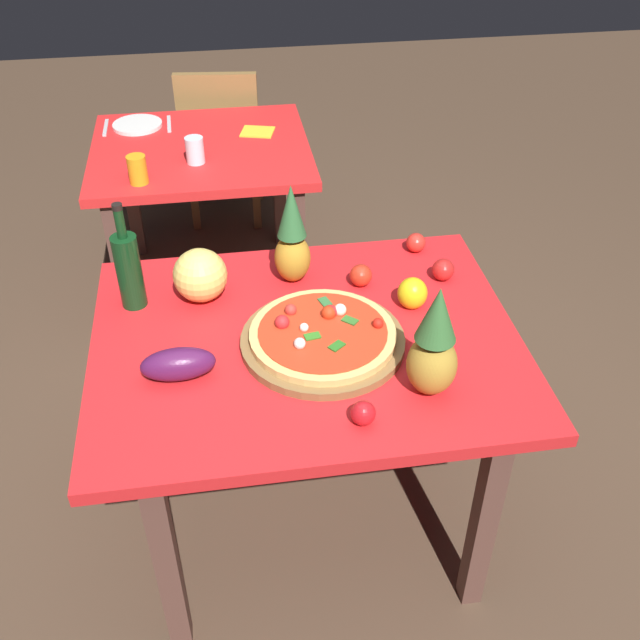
# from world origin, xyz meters

# --- Properties ---
(ground_plane) EXTENTS (10.00, 10.00, 0.00)m
(ground_plane) POSITION_xyz_m (0.00, 0.00, 0.00)
(ground_plane) COLOR #4C3828
(display_table) EXTENTS (1.22, 0.97, 0.72)m
(display_table) POSITION_xyz_m (0.00, 0.00, 0.64)
(display_table) COLOR brown
(display_table) RESTS_ON ground_plane
(background_table) EXTENTS (0.93, 0.84, 0.72)m
(background_table) POSITION_xyz_m (-0.27, 1.36, 0.62)
(background_table) COLOR brown
(background_table) RESTS_ON ground_plane
(dining_chair) EXTENTS (0.44, 0.44, 0.85)m
(dining_chair) POSITION_xyz_m (-0.17, 2.00, 0.48)
(dining_chair) COLOR brown
(dining_chair) RESTS_ON ground_plane
(pizza_board) EXTENTS (0.46, 0.46, 0.02)m
(pizza_board) POSITION_xyz_m (0.04, -0.04, 0.74)
(pizza_board) COLOR brown
(pizza_board) RESTS_ON display_table
(pizza) EXTENTS (0.41, 0.41, 0.06)m
(pizza) POSITION_xyz_m (0.04, -0.04, 0.76)
(pizza) COLOR #E8B968
(pizza) RESTS_ON pizza_board
(wine_bottle) EXTENTS (0.08, 0.08, 0.34)m
(wine_bottle) POSITION_xyz_m (-0.49, 0.24, 0.85)
(wine_bottle) COLOR #103718
(wine_bottle) RESTS_ON display_table
(pineapple_left) EXTENTS (0.13, 0.13, 0.32)m
(pineapple_left) POSITION_xyz_m (0.29, -0.27, 0.87)
(pineapple_left) COLOR #AC872E
(pineapple_left) RESTS_ON display_table
(pineapple_right) EXTENTS (0.11, 0.11, 0.33)m
(pineapple_right) POSITION_xyz_m (-0.00, 0.30, 0.87)
(pineapple_right) COLOR #B88526
(pineapple_right) RESTS_ON display_table
(melon) EXTENTS (0.16, 0.16, 0.16)m
(melon) POSITION_xyz_m (-0.29, 0.24, 0.81)
(melon) COLOR #EFD366
(melon) RESTS_ON display_table
(bell_pepper) EXTENTS (0.09, 0.09, 0.10)m
(bell_pepper) POSITION_xyz_m (0.34, 0.10, 0.77)
(bell_pepper) COLOR yellow
(bell_pepper) RESTS_ON display_table
(eggplant) EXTENTS (0.20, 0.10, 0.09)m
(eggplant) POSITION_xyz_m (-0.36, -0.12, 0.77)
(eggplant) COLOR #4D1846
(eggplant) RESTS_ON display_table
(tomato_beside_pepper) EXTENTS (0.07, 0.07, 0.07)m
(tomato_beside_pepper) POSITION_xyz_m (0.43, 0.40, 0.76)
(tomato_beside_pepper) COLOR red
(tomato_beside_pepper) RESTS_ON display_table
(tomato_near_board) EXTENTS (0.07, 0.07, 0.07)m
(tomato_near_board) POSITION_xyz_m (0.21, 0.23, 0.76)
(tomato_near_board) COLOR red
(tomato_near_board) RESTS_ON display_table
(tomato_at_corner) EXTENTS (0.07, 0.07, 0.07)m
(tomato_at_corner) POSITION_xyz_m (0.47, 0.23, 0.76)
(tomato_at_corner) COLOR red
(tomato_at_corner) RESTS_ON display_table
(tomato_by_bottle) EXTENTS (0.06, 0.06, 0.06)m
(tomato_by_bottle) POSITION_xyz_m (0.09, -0.36, 0.76)
(tomato_by_bottle) COLOR red
(tomato_by_bottle) RESTS_ON display_table
(drinking_glass_juice) EXTENTS (0.07, 0.07, 0.11)m
(drinking_glass_juice) POSITION_xyz_m (-0.51, 1.05, 0.78)
(drinking_glass_juice) COLOR orange
(drinking_glass_juice) RESTS_ON background_table
(drinking_glass_water) EXTENTS (0.08, 0.08, 0.11)m
(drinking_glass_water) POSITION_xyz_m (-0.29, 1.20, 0.78)
(drinking_glass_water) COLOR silver
(drinking_glass_water) RESTS_ON background_table
(dinner_plate) EXTENTS (0.22, 0.22, 0.02)m
(dinner_plate) POSITION_xyz_m (-0.54, 1.61, 0.73)
(dinner_plate) COLOR white
(dinner_plate) RESTS_ON background_table
(fork_utensil) EXTENTS (0.02, 0.18, 0.01)m
(fork_utensil) POSITION_xyz_m (-0.68, 1.61, 0.73)
(fork_utensil) COLOR silver
(fork_utensil) RESTS_ON background_table
(knife_utensil) EXTENTS (0.02, 0.18, 0.01)m
(knife_utensil) POSITION_xyz_m (-0.40, 1.61, 0.73)
(knife_utensil) COLOR silver
(knife_utensil) RESTS_ON background_table
(napkin_folded) EXTENTS (0.17, 0.15, 0.01)m
(napkin_folded) POSITION_xyz_m (-0.01, 1.47, 0.73)
(napkin_folded) COLOR yellow
(napkin_folded) RESTS_ON background_table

